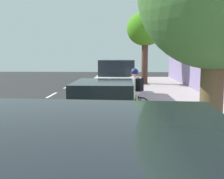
% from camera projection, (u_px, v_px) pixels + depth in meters
% --- Properties ---
extents(ground, '(54.61, 54.61, 0.00)m').
position_uv_depth(ground, '(93.00, 114.00, 10.61)').
color(ground, '#292929').
extents(sidewalk, '(3.59, 34.13, 0.13)m').
position_uv_depth(sidewalk, '(192.00, 113.00, 10.45)').
color(sidewalk, '#AB9D9B').
rests_on(sidewalk, ground).
extents(curb_edge, '(0.16, 34.13, 0.13)m').
position_uv_depth(curb_edge, '(141.00, 113.00, 10.53)').
color(curb_edge, gray).
rests_on(curb_edge, ground).
extents(lane_stripe_centre, '(0.14, 31.60, 0.01)m').
position_uv_depth(lane_stripe_centre, '(4.00, 121.00, 9.48)').
color(lane_stripe_centre, white).
rests_on(lane_stripe_centre, ground).
extents(lane_stripe_bike_edge, '(0.12, 34.13, 0.01)m').
position_uv_depth(lane_stripe_bike_edge, '(102.00, 114.00, 10.60)').
color(lane_stripe_bike_edge, white).
rests_on(lane_stripe_bike_edge, ground).
extents(parked_sedan_green_second, '(1.88, 4.42, 1.52)m').
position_uv_depth(parked_sedan_green_second, '(104.00, 110.00, 7.50)').
color(parked_sedan_green_second, '#1E512D').
rests_on(parked_sedan_green_second, ground).
extents(parked_suv_white_mid, '(2.03, 4.73, 1.99)m').
position_uv_depth(parked_suv_white_mid, '(117.00, 79.00, 14.37)').
color(parked_suv_white_mid, white).
rests_on(parked_suv_white_mid, ground).
extents(parked_sedan_red_far, '(1.85, 4.40, 1.52)m').
position_uv_depth(parked_sedan_red_far, '(119.00, 75.00, 21.39)').
color(parked_sedan_red_far, maroon).
rests_on(parked_sedan_red_far, ground).
extents(bicycle_at_curb, '(1.60, 0.78, 0.75)m').
position_uv_depth(bicycle_at_curb, '(129.00, 105.00, 10.51)').
color(bicycle_at_curb, black).
rests_on(bicycle_at_curb, ground).
extents(cyclist_with_backpack, '(0.52, 0.56, 1.76)m').
position_uv_depth(cyclist_with_backpack, '(135.00, 88.00, 9.95)').
color(cyclist_with_backpack, '#C6B284').
rests_on(cyclist_with_backpack, ground).
extents(street_tree_mid_block, '(2.68, 2.68, 5.23)m').
position_uv_depth(street_tree_mid_block, '(145.00, 30.00, 20.40)').
color(street_tree_mid_block, brown).
rests_on(street_tree_mid_block, sidewalk).
extents(fire_hydrant, '(0.22, 0.22, 0.84)m').
position_uv_depth(fire_hydrant, '(173.00, 131.00, 6.13)').
color(fire_hydrant, red).
rests_on(fire_hydrant, sidewalk).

